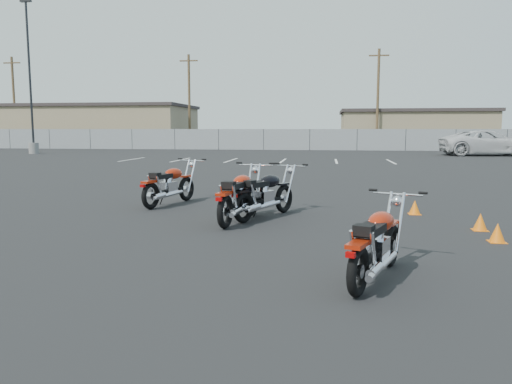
# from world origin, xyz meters

# --- Properties ---
(ground) EXTENTS (120.00, 120.00, 0.00)m
(ground) POSITION_xyz_m (0.00, 0.00, 0.00)
(ground) COLOR black
(ground) RESTS_ON ground
(motorcycle_front_red) EXTENTS (1.06, 2.12, 1.05)m
(motorcycle_front_red) POSITION_xyz_m (-2.20, 3.01, 0.48)
(motorcycle_front_red) COLOR black
(motorcycle_front_red) RESTS_ON ground
(motorcycle_second_black) EXTENTS (1.35, 2.06, 1.05)m
(motorcycle_second_black) POSITION_xyz_m (0.24, 1.62, 0.48)
(motorcycle_second_black) COLOR black
(motorcycle_second_black) RESTS_ON ground
(motorcycle_third_red) EXTENTS (0.86, 2.21, 1.09)m
(motorcycle_third_red) POSITION_xyz_m (-0.20, 1.12, 0.49)
(motorcycle_third_red) COLOR black
(motorcycle_third_red) RESTS_ON ground
(motorcycle_rear_red) EXTENTS (1.11, 1.96, 0.98)m
(motorcycle_rear_red) POSITION_xyz_m (2.06, -2.40, 0.44)
(motorcycle_rear_red) COLOR black
(motorcycle_rear_red) RESTS_ON ground
(training_cone_near) EXTENTS (0.25, 0.25, 0.30)m
(training_cone_near) POSITION_xyz_m (3.32, 2.46, 0.15)
(training_cone_near) COLOR orange
(training_cone_near) RESTS_ON ground
(training_cone_far) EXTENTS (0.26, 0.26, 0.31)m
(training_cone_far) POSITION_xyz_m (4.16, -0.07, 0.15)
(training_cone_far) COLOR orange
(training_cone_far) RESTS_ON ground
(training_cone_extra) EXTENTS (0.26, 0.26, 0.31)m
(training_cone_extra) POSITION_xyz_m (4.17, 0.88, 0.15)
(training_cone_extra) COLOR orange
(training_cone_extra) RESTS_ON ground
(light_pole_west) EXTENTS (0.80, 0.70, 10.88)m
(light_pole_west) POSITION_xyz_m (-19.84, 25.75, 2.88)
(light_pole_west) COLOR gray
(light_pole_west) RESTS_ON ground
(chainlink_fence) EXTENTS (80.06, 0.06, 1.80)m
(chainlink_fence) POSITION_xyz_m (-0.00, 35.00, 0.90)
(chainlink_fence) COLOR gray
(chainlink_fence) RESTS_ON ground
(tan_building_west) EXTENTS (18.40, 10.40, 4.30)m
(tan_building_west) POSITION_xyz_m (-22.00, 42.00, 2.16)
(tan_building_west) COLOR #8C7C5A
(tan_building_west) RESTS_ON ground
(tan_building_east) EXTENTS (14.40, 9.40, 3.70)m
(tan_building_east) POSITION_xyz_m (10.00, 44.00, 1.86)
(tan_building_east) COLOR #8C7C5A
(tan_building_east) RESTS_ON ground
(utility_pole_a) EXTENTS (1.80, 0.24, 9.00)m
(utility_pole_a) POSITION_xyz_m (-30.00, 39.00, 4.69)
(utility_pole_a) COLOR #4E3A24
(utility_pole_a) RESTS_ON ground
(utility_pole_b) EXTENTS (1.80, 0.24, 9.00)m
(utility_pole_b) POSITION_xyz_m (-12.00, 40.00, 4.69)
(utility_pole_b) COLOR #4E3A24
(utility_pole_b) RESTS_ON ground
(utility_pole_c) EXTENTS (1.80, 0.24, 9.00)m
(utility_pole_c) POSITION_xyz_m (6.00, 39.00, 4.69)
(utility_pole_c) COLOR #4E3A24
(utility_pole_c) RESTS_ON ground
(parking_line_stripes) EXTENTS (15.12, 4.00, 0.01)m
(parking_line_stripes) POSITION_xyz_m (-2.50, 20.00, 0.00)
(parking_line_stripes) COLOR silver
(parking_line_stripes) RESTS_ON ground
(white_van) EXTENTS (3.27, 7.30, 2.72)m
(white_van) POSITION_xyz_m (12.34, 27.70, 1.36)
(white_van) COLOR silver
(white_van) RESTS_ON ground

